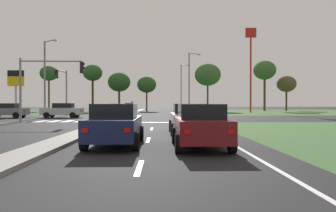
{
  "coord_description": "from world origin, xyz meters",
  "views": [
    {
      "loc": [
        4.02,
        -3.75,
        1.62
      ],
      "look_at": [
        4.89,
        31.84,
        1.28
      ],
      "focal_mm": 34.57,
      "sensor_mm": 36.0,
      "label": 1
    }
  ],
  "objects_px": {
    "traffic_signal_far_left": "(63,84)",
    "treeline_second": "(93,73)",
    "treeline_sixth": "(286,84)",
    "car_black_fourth": "(129,107)",
    "street_lamp_fourth": "(182,85)",
    "pedestrian_at_median": "(132,106)",
    "car_navy_seventh": "(116,124)",
    "street_lamp_third": "(190,80)",
    "fastfood_pole_sign": "(251,52)",
    "traffic_signal_near_left": "(45,77)",
    "treeline_seventh": "(265,71)",
    "treeline_third": "(119,82)",
    "street_lamp_second": "(46,74)",
    "treeline_fifth": "(208,75)",
    "car_maroon_second": "(200,126)",
    "car_silver_fifth": "(62,110)",
    "car_grey_sixth": "(7,110)",
    "treeline_fourth": "(147,85)",
    "car_white_third": "(189,118)",
    "treeline_near": "(49,74)",
    "car_teal_near": "(115,109)",
    "fuel_price_totem": "(16,83)"
  },
  "relations": [
    {
      "from": "traffic_signal_far_left",
      "to": "treeline_second",
      "type": "bearing_deg",
      "value": 93.41
    },
    {
      "from": "traffic_signal_far_left",
      "to": "treeline_sixth",
      "type": "xyz_separation_m",
      "value": [
        37.73,
        27.27,
        1.67
      ]
    },
    {
      "from": "car_black_fourth",
      "to": "traffic_signal_far_left",
      "type": "bearing_deg",
      "value": 79.01
    },
    {
      "from": "street_lamp_fourth",
      "to": "pedestrian_at_median",
      "type": "xyz_separation_m",
      "value": [
        -8.72,
        -23.11,
        -4.24
      ]
    },
    {
      "from": "car_navy_seventh",
      "to": "treeline_sixth",
      "type": "relative_size",
      "value": 0.61
    },
    {
      "from": "traffic_signal_far_left",
      "to": "street_lamp_third",
      "type": "relative_size",
      "value": 0.59
    },
    {
      "from": "car_navy_seventh",
      "to": "street_lamp_third",
      "type": "height_order",
      "value": "street_lamp_third"
    },
    {
      "from": "fastfood_pole_sign",
      "to": "treeline_second",
      "type": "bearing_deg",
      "value": 162.85
    },
    {
      "from": "traffic_signal_near_left",
      "to": "treeline_seventh",
      "type": "distance_m",
      "value": 48.53
    },
    {
      "from": "car_navy_seventh",
      "to": "treeline_third",
      "type": "height_order",
      "value": "treeline_third"
    },
    {
      "from": "street_lamp_second",
      "to": "treeline_fifth",
      "type": "height_order",
      "value": "treeline_fifth"
    },
    {
      "from": "car_maroon_second",
      "to": "car_silver_fifth",
      "type": "distance_m",
      "value": 26.87
    },
    {
      "from": "car_silver_fifth",
      "to": "car_grey_sixth",
      "type": "relative_size",
      "value": 1.01
    },
    {
      "from": "treeline_second",
      "to": "treeline_fifth",
      "type": "distance_m",
      "value": 22.66
    },
    {
      "from": "car_black_fourth",
      "to": "car_navy_seventh",
      "type": "height_order",
      "value": "car_black_fourth"
    },
    {
      "from": "traffic_signal_near_left",
      "to": "pedestrian_at_median",
      "type": "height_order",
      "value": "traffic_signal_near_left"
    },
    {
      "from": "car_maroon_second",
      "to": "car_grey_sixth",
      "type": "xyz_separation_m",
      "value": [
        -17.98,
        23.63,
        -0.0
      ]
    },
    {
      "from": "traffic_signal_near_left",
      "to": "treeline_third",
      "type": "height_order",
      "value": "treeline_third"
    },
    {
      "from": "traffic_signal_far_left",
      "to": "treeline_fourth",
      "type": "relative_size",
      "value": 0.82
    },
    {
      "from": "car_navy_seventh",
      "to": "fastfood_pole_sign",
      "type": "distance_m",
      "value": 46.02
    },
    {
      "from": "car_black_fourth",
      "to": "car_navy_seventh",
      "type": "bearing_deg",
      "value": 94.94
    },
    {
      "from": "car_white_third",
      "to": "treeline_near",
      "type": "height_order",
      "value": "treeline_near"
    },
    {
      "from": "car_navy_seventh",
      "to": "traffic_signal_far_left",
      "type": "distance_m",
      "value": 28.56
    },
    {
      "from": "car_navy_seventh",
      "to": "treeline_near",
      "type": "height_order",
      "value": "treeline_near"
    },
    {
      "from": "traffic_signal_far_left",
      "to": "traffic_signal_near_left",
      "type": "relative_size",
      "value": 1.04
    },
    {
      "from": "street_lamp_fourth",
      "to": "fastfood_pole_sign",
      "type": "relative_size",
      "value": 0.69
    },
    {
      "from": "car_navy_seventh",
      "to": "treeline_third",
      "type": "xyz_separation_m",
      "value": [
        -6.84,
        55.2,
        5.11
      ]
    },
    {
      "from": "street_lamp_third",
      "to": "treeline_fifth",
      "type": "relative_size",
      "value": 1.0
    },
    {
      "from": "pedestrian_at_median",
      "to": "street_lamp_second",
      "type": "bearing_deg",
      "value": 13.06
    },
    {
      "from": "street_lamp_fourth",
      "to": "treeline_sixth",
      "type": "xyz_separation_m",
      "value": [
        21.44,
        -3.67,
        0.06
      ]
    },
    {
      "from": "street_lamp_fourth",
      "to": "pedestrian_at_median",
      "type": "relative_size",
      "value": 5.59
    },
    {
      "from": "car_black_fourth",
      "to": "fastfood_pole_sign",
      "type": "xyz_separation_m",
      "value": [
        21.58,
        -12.06,
        9.33
      ]
    },
    {
      "from": "treeline_sixth",
      "to": "car_maroon_second",
      "type": "bearing_deg",
      "value": -114.33
    },
    {
      "from": "street_lamp_second",
      "to": "treeline_second",
      "type": "xyz_separation_m",
      "value": [
        -0.63,
        27.37,
        2.6
      ]
    },
    {
      "from": "car_teal_near",
      "to": "fuel_price_totem",
      "type": "relative_size",
      "value": 0.86
    },
    {
      "from": "car_maroon_second",
      "to": "traffic_signal_near_left",
      "type": "bearing_deg",
      "value": 125.32
    },
    {
      "from": "car_black_fourth",
      "to": "treeline_third",
      "type": "distance_m",
      "value": 5.72
    },
    {
      "from": "car_navy_seventh",
      "to": "treeline_fifth",
      "type": "bearing_deg",
      "value": 77.89
    },
    {
      "from": "car_white_third",
      "to": "fastfood_pole_sign",
      "type": "bearing_deg",
      "value": 69.67
    },
    {
      "from": "street_lamp_fourth",
      "to": "fuel_price_totem",
      "type": "distance_m",
      "value": 38.82
    },
    {
      "from": "traffic_signal_near_left",
      "to": "car_black_fourth",
      "type": "bearing_deg",
      "value": 85.24
    },
    {
      "from": "car_black_fourth",
      "to": "treeline_near",
      "type": "distance_m",
      "value": 18.01
    },
    {
      "from": "car_black_fourth",
      "to": "traffic_signal_far_left",
      "type": "relative_size",
      "value": 0.75
    },
    {
      "from": "car_black_fourth",
      "to": "treeline_third",
      "type": "height_order",
      "value": "treeline_third"
    },
    {
      "from": "street_lamp_second",
      "to": "car_grey_sixth",
      "type": "bearing_deg",
      "value": -177.79
    },
    {
      "from": "car_grey_sixth",
      "to": "pedestrian_at_median",
      "type": "distance_m",
      "value": 16.97
    },
    {
      "from": "car_teal_near",
      "to": "treeline_fifth",
      "type": "bearing_deg",
      "value": -129.29
    },
    {
      "from": "car_silver_fifth",
      "to": "traffic_signal_near_left",
      "type": "xyz_separation_m",
      "value": [
        1.11,
        -8.41,
        2.93
      ]
    },
    {
      "from": "traffic_signal_far_left",
      "to": "treeline_near",
      "type": "distance_m",
      "value": 30.79
    },
    {
      "from": "car_grey_sixth",
      "to": "treeline_fourth",
      "type": "relative_size",
      "value": 0.63
    }
  ]
}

